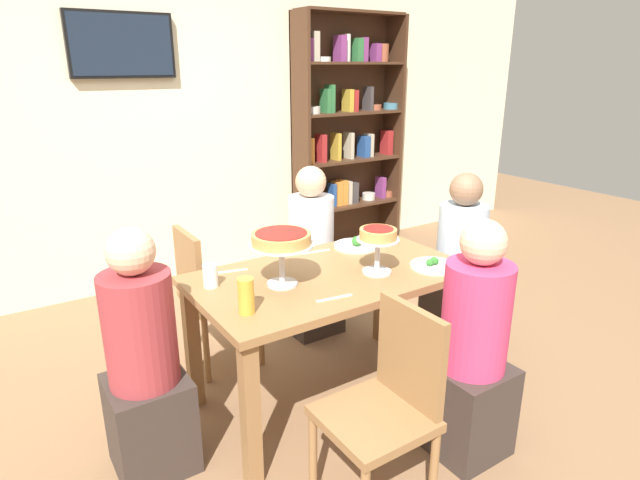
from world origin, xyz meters
TOP-DOWN VIEW (x-y plane):
  - ground_plane at (0.00, 0.00)m, footprint 12.00×12.00m
  - rear_partition at (0.00, 2.20)m, footprint 8.00×0.12m
  - dining_table at (0.00, 0.00)m, footprint 1.41×0.81m
  - bookshelf at (1.56, 2.01)m, footprint 1.14×0.30m
  - television at (-0.40, 2.11)m, footprint 0.75×0.05m
  - diner_head_west at (-0.98, -0.00)m, footprint 0.34×0.34m
  - diner_far_right at (0.34, 0.72)m, footprint 0.34×0.34m
  - diner_near_right at (0.30, -0.70)m, footprint 0.34×0.34m
  - diner_head_east at (1.00, 0.02)m, footprint 0.34×0.34m
  - chair_far_left at (-0.41, 0.67)m, footprint 0.40×0.40m
  - chair_near_left at (-0.22, -0.73)m, footprint 0.40×0.40m
  - deep_dish_pizza_stand at (-0.29, 0.00)m, footprint 0.31×0.31m
  - personal_pizza_stand at (0.20, -0.13)m, footprint 0.22×0.22m
  - salad_plate_near_diner at (0.50, -0.24)m, footprint 0.25×0.25m
  - salad_plate_far_diner at (0.35, 0.25)m, footprint 0.26×0.26m
  - beer_glass_amber_tall at (-0.57, -0.18)m, footprint 0.07×0.07m
  - water_glass_clear_near at (0.55, 0.27)m, footprint 0.06×0.06m
  - water_glass_clear_far at (-0.59, 0.17)m, footprint 0.07×0.07m
  - cutlery_fork_near at (-0.17, -0.27)m, footprint 0.18×0.04m
  - cutlery_knife_near at (-0.43, 0.30)m, footprint 0.18×0.06m
  - cutlery_fork_far at (0.10, 0.31)m, footprint 0.18×0.04m

SIDE VIEW (x-z plane):
  - ground_plane at x=0.00m, z-range 0.00..0.00m
  - chair_far_left at x=-0.41m, z-range 0.05..0.92m
  - chair_near_left at x=-0.22m, z-range 0.05..0.92m
  - diner_head_west at x=-0.98m, z-range -0.08..1.07m
  - diner_far_right at x=0.34m, z-range -0.08..1.07m
  - diner_near_right at x=0.30m, z-range -0.08..1.07m
  - diner_head_east at x=1.00m, z-range -0.08..1.07m
  - dining_table at x=0.00m, z-range 0.26..1.00m
  - cutlery_fork_near at x=-0.17m, z-range 0.74..0.74m
  - cutlery_knife_near at x=-0.43m, z-range 0.74..0.74m
  - cutlery_fork_far at x=0.10m, z-range 0.74..0.74m
  - salad_plate_near_diner at x=0.50m, z-range 0.72..0.78m
  - salad_plate_far_diner at x=0.35m, z-range 0.72..0.79m
  - water_glass_clear_near at x=0.55m, z-range 0.74..0.83m
  - water_glass_clear_far at x=-0.59m, z-range 0.74..0.85m
  - beer_glass_amber_tall at x=-0.57m, z-range 0.74..0.90m
  - personal_pizza_stand at x=0.20m, z-range 0.80..1.04m
  - deep_dish_pizza_stand at x=-0.29m, z-range 0.83..1.09m
  - bookshelf at x=1.56m, z-range 0.03..2.24m
  - rear_partition at x=0.00m, z-range 0.00..2.80m
  - television at x=-0.40m, z-range 1.66..2.12m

